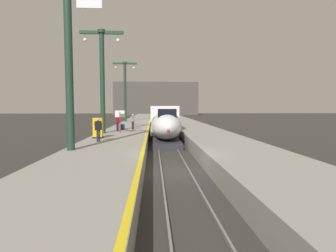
% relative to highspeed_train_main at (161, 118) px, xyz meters
% --- Properties ---
extents(ground_plane, '(260.00, 260.00, 0.00)m').
position_rel_highspeed_train_main_xyz_m(ground_plane, '(0.00, -25.71, -1.92)').
color(ground_plane, '#33302D').
extents(platform_left, '(4.80, 110.00, 1.05)m').
position_rel_highspeed_train_main_xyz_m(platform_left, '(-4.05, -0.96, -1.40)').
color(platform_left, gray).
rests_on(platform_left, ground).
extents(platform_right, '(4.80, 110.00, 1.05)m').
position_rel_highspeed_train_main_xyz_m(platform_right, '(4.05, -0.96, -1.40)').
color(platform_right, gray).
rests_on(platform_right, ground).
extents(platform_left_safety_stripe, '(0.20, 107.80, 0.01)m').
position_rel_highspeed_train_main_xyz_m(platform_left_safety_stripe, '(-1.77, -0.96, -0.87)').
color(platform_left_safety_stripe, yellow).
rests_on(platform_left_safety_stripe, platform_left).
extents(rail_main_left, '(0.08, 110.00, 0.12)m').
position_rel_highspeed_train_main_xyz_m(rail_main_left, '(-0.75, 1.79, -1.86)').
color(rail_main_left, slate).
rests_on(rail_main_left, ground).
extents(rail_main_right, '(0.08, 110.00, 0.12)m').
position_rel_highspeed_train_main_xyz_m(rail_main_right, '(0.75, 1.79, -1.86)').
color(rail_main_right, slate).
rests_on(rail_main_right, ground).
extents(highspeed_train_main, '(2.92, 38.57, 3.60)m').
position_rel_highspeed_train_main_xyz_m(highspeed_train_main, '(0.00, 0.00, 0.00)').
color(highspeed_train_main, silver).
rests_on(highspeed_train_main, ground).
extents(station_column_near, '(4.00, 0.68, 10.00)m').
position_rel_highspeed_train_main_xyz_m(station_column_near, '(-5.85, -24.41, 5.19)').
color(station_column_near, '#1E3828').
rests_on(station_column_near, platform_left).
extents(station_column_mid, '(4.00, 0.68, 9.54)m').
position_rel_highspeed_train_main_xyz_m(station_column_mid, '(-5.90, -14.32, 4.84)').
color(station_column_mid, '#1E3828').
rests_on(station_column_mid, platform_left).
extents(station_column_far, '(4.00, 0.68, 9.94)m').
position_rel_highspeed_train_main_xyz_m(station_column_far, '(-5.90, 6.24, 5.05)').
color(station_column_far, '#1E3828').
rests_on(station_column_far, platform_left).
extents(passenger_near_edge, '(0.42, 0.44, 1.69)m').
position_rel_highspeed_train_main_xyz_m(passenger_near_edge, '(-3.41, -10.21, 0.12)').
color(passenger_near_edge, '#23232D').
rests_on(passenger_near_edge, platform_left).
extents(passenger_mid_platform, '(0.40, 0.47, 1.69)m').
position_rel_highspeed_train_main_xyz_m(passenger_mid_platform, '(-4.81, -12.36, 0.12)').
color(passenger_mid_platform, '#23232D').
rests_on(passenger_mid_platform, platform_left).
extents(passenger_far_waiting, '(0.43, 0.43, 1.69)m').
position_rel_highspeed_train_main_xyz_m(passenger_far_waiting, '(-5.07, -20.73, 0.12)').
color(passenger_far_waiting, '#23232D').
rests_on(passenger_far_waiting, platform_left).
extents(rolling_suitcase, '(0.40, 0.22, 0.98)m').
position_rel_highspeed_train_main_xyz_m(rolling_suitcase, '(-4.48, -10.66, -0.57)').
color(rolling_suitcase, navy).
rests_on(rolling_suitcase, platform_left).
extents(ticket_machine_yellow, '(0.76, 0.62, 1.60)m').
position_rel_highspeed_train_main_xyz_m(ticket_machine_yellow, '(-5.55, -18.48, -0.13)').
color(ticket_machine_yellow, yellow).
rests_on(ticket_machine_yellow, platform_left).
extents(departure_info_board, '(0.90, 0.10, 2.12)m').
position_rel_highspeed_train_main_xyz_m(departure_info_board, '(-4.36, -13.96, 0.63)').
color(departure_info_board, maroon).
rests_on(departure_info_board, platform_left).
extents(terminus_back_wall, '(36.00, 2.00, 14.00)m').
position_rel_highspeed_train_main_xyz_m(terminus_back_wall, '(0.00, 76.29, 5.08)').
color(terminus_back_wall, '#4C4742').
rests_on(terminus_back_wall, ground).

